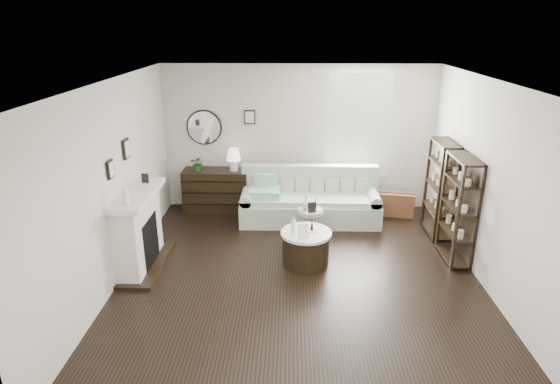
{
  "coord_description": "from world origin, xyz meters",
  "views": [
    {
      "loc": [
        -0.13,
        -5.77,
        3.4
      ],
      "look_at": [
        -0.3,
        0.8,
        1.0
      ],
      "focal_mm": 30.0,
      "sensor_mm": 36.0,
      "label": 1
    }
  ],
  "objects_px": {
    "drum_table": "(306,248)",
    "pedestal_table": "(310,212)",
    "sofa": "(310,203)",
    "dresser": "(216,191)"
  },
  "relations": [
    {
      "from": "dresser",
      "to": "pedestal_table",
      "type": "relative_size",
      "value": 2.37
    },
    {
      "from": "drum_table",
      "to": "pedestal_table",
      "type": "distance_m",
      "value": 0.9
    },
    {
      "from": "dresser",
      "to": "drum_table",
      "type": "height_order",
      "value": "dresser"
    },
    {
      "from": "drum_table",
      "to": "pedestal_table",
      "type": "bearing_deg",
      "value": 84.08
    },
    {
      "from": "sofa",
      "to": "drum_table",
      "type": "relative_size",
      "value": 3.3
    },
    {
      "from": "sofa",
      "to": "dresser",
      "type": "relative_size",
      "value": 2.04
    },
    {
      "from": "drum_table",
      "to": "sofa",
      "type": "bearing_deg",
      "value": 86.21
    },
    {
      "from": "sofa",
      "to": "pedestal_table",
      "type": "height_order",
      "value": "sofa"
    },
    {
      "from": "pedestal_table",
      "to": "dresser",
      "type": "bearing_deg",
      "value": 145.9
    },
    {
      "from": "sofa",
      "to": "pedestal_table",
      "type": "relative_size",
      "value": 4.83
    }
  ]
}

